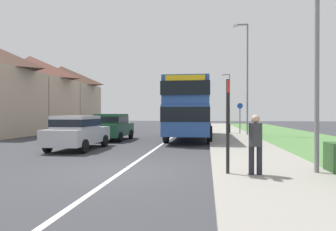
% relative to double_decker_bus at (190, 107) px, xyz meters
% --- Properties ---
extents(ground_plane, '(120.00, 120.00, 0.00)m').
position_rel_double_decker_bus_xyz_m(ground_plane, '(-1.36, -11.38, -2.14)').
color(ground_plane, '#38383D').
extents(lane_marking_centre, '(0.14, 60.00, 0.01)m').
position_rel_double_decker_bus_xyz_m(lane_marking_centre, '(-1.36, -3.38, -2.14)').
color(lane_marking_centre, silver).
rests_on(lane_marking_centre, ground_plane).
extents(pavement_near_side, '(3.20, 68.00, 0.12)m').
position_rel_double_decker_bus_xyz_m(pavement_near_side, '(2.84, -5.38, -2.08)').
color(pavement_near_side, gray).
rests_on(pavement_near_side, ground_plane).
extents(double_decker_bus, '(2.80, 9.63, 3.70)m').
position_rel_double_decker_bus_xyz_m(double_decker_bus, '(0.00, 0.00, 0.00)').
color(double_decker_bus, '#284C93').
rests_on(double_decker_bus, ground_plane).
extents(parked_car_silver, '(1.87, 4.15, 1.60)m').
position_rel_double_decker_bus_xyz_m(parked_car_silver, '(-4.93, -6.43, -1.26)').
color(parked_car_silver, '#B7B7BC').
rests_on(parked_car_silver, ground_plane).
extents(parked_car_dark_green, '(1.94, 4.09, 1.67)m').
position_rel_double_decker_bus_xyz_m(parked_car_dark_green, '(-4.86, -1.46, -1.22)').
color(parked_car_dark_green, '#19472D').
rests_on(parked_car_dark_green, ground_plane).
extents(pedestrian_at_stop, '(0.34, 0.34, 1.67)m').
position_rel_double_decker_bus_xyz_m(pedestrian_at_stop, '(2.33, -11.91, -1.16)').
color(pedestrian_at_stop, '#23232D').
rests_on(pedestrian_at_stop, ground_plane).
extents(pedestrian_walking_away, '(0.34, 0.34, 1.67)m').
position_rel_double_decker_bus_xyz_m(pedestrian_walking_away, '(2.83, 4.92, -1.16)').
color(pedestrian_walking_away, '#23232D').
rests_on(pedestrian_walking_away, ground_plane).
extents(bus_stop_sign, '(0.09, 0.52, 2.60)m').
position_rel_double_decker_bus_xyz_m(bus_stop_sign, '(1.64, -11.84, -0.60)').
color(bus_stop_sign, black).
rests_on(bus_stop_sign, ground_plane).
extents(cycle_route_sign, '(0.44, 0.08, 2.52)m').
position_rel_double_decker_bus_xyz_m(cycle_route_sign, '(3.69, 4.23, -0.71)').
color(cycle_route_sign, slate).
rests_on(cycle_route_sign, ground_plane).
extents(street_lamp_near, '(1.14, 0.20, 6.75)m').
position_rel_double_decker_bus_xyz_m(street_lamp_near, '(3.90, -11.40, 1.78)').
color(street_lamp_near, slate).
rests_on(street_lamp_near, ground_plane).
extents(street_lamp_mid, '(1.14, 0.20, 8.44)m').
position_rel_double_decker_bus_xyz_m(street_lamp_mid, '(4.03, 3.26, 2.64)').
color(street_lamp_mid, slate).
rests_on(street_lamp_mid, ground_plane).
extents(street_lamp_far, '(1.14, 0.20, 6.92)m').
position_rel_double_decker_bus_xyz_m(street_lamp_far, '(4.01, 20.81, 1.86)').
color(street_lamp_far, slate).
rests_on(street_lamp_far, ground_plane).
extents(house_terrace_far_side, '(7.29, 18.69, 7.19)m').
position_rel_double_decker_bus_xyz_m(house_terrace_far_side, '(-15.64, 6.85, 1.45)').
color(house_terrace_far_side, '#C1A88E').
rests_on(house_terrace_far_side, ground_plane).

